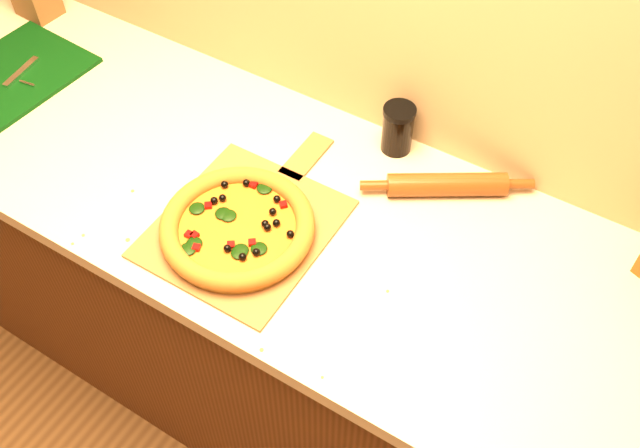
% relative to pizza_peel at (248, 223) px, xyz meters
% --- Properties ---
extents(cabinet, '(2.80, 0.65, 0.86)m').
position_rel_pizza_peel_xyz_m(cabinet, '(0.07, 0.09, -0.47)').
color(cabinet, '#48260F').
rests_on(cabinet, ground).
extents(countertop, '(2.84, 0.68, 0.04)m').
position_rel_pizza_peel_xyz_m(countertop, '(0.07, 0.09, -0.02)').
color(countertop, beige).
rests_on(countertop, cabinet).
extents(pizza_peel, '(0.34, 0.51, 0.01)m').
position_rel_pizza_peel_xyz_m(pizza_peel, '(0.00, 0.00, 0.00)').
color(pizza_peel, brown).
rests_on(pizza_peel, countertop).
extents(pizza, '(0.32, 0.32, 0.05)m').
position_rel_pizza_peel_xyz_m(pizza, '(0.00, -0.04, 0.02)').
color(pizza, '#B06C2C').
rests_on(pizza, pizza_peel).
extents(cutting_board, '(0.32, 0.41, 0.03)m').
position_rel_pizza_peel_xyz_m(cutting_board, '(-0.80, 0.06, 0.00)').
color(cutting_board, '#05330A').
rests_on(cutting_board, countertop).
extents(bottle_cap, '(0.03, 0.03, 0.01)m').
position_rel_pizza_peel_xyz_m(bottle_cap, '(-0.68, 0.04, -0.00)').
color(bottle_cap, black).
rests_on(bottle_cap, countertop).
extents(rolling_pin, '(0.33, 0.22, 0.05)m').
position_rel_pizza_peel_xyz_m(rolling_pin, '(0.32, 0.30, 0.02)').
color(rolling_pin, '#57300F').
rests_on(rolling_pin, countertop).
extents(dark_jar, '(0.07, 0.07, 0.12)m').
position_rel_pizza_peel_xyz_m(dark_jar, '(0.16, 0.37, 0.06)').
color(dark_jar, black).
rests_on(dark_jar, countertop).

